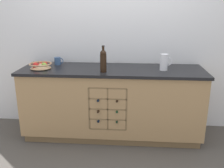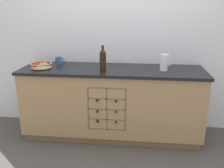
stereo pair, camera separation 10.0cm
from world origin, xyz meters
The scene contains 7 objects.
ground_plane centered at (0.00, 0.00, 0.00)m, with size 14.00×14.00×0.00m, color #4C4742.
back_wall centered at (0.00, 0.38, 1.27)m, with size 4.64×0.06×2.55m, color white.
kitchen_island centered at (0.00, 0.00, 0.46)m, with size 2.28×0.69×0.91m.
fruit_bowl centered at (-0.88, -0.07, 0.95)m, with size 0.28×0.28×0.09m.
white_pitcher centered at (0.63, -0.02, 1.01)m, with size 0.15×0.10×0.20m.
ceramic_mug centered at (-0.73, 0.17, 0.96)m, with size 0.12×0.08×0.10m.
standing_wine_bottle centered at (-0.09, -0.17, 1.05)m, with size 0.08×0.08×0.31m.
Camera 2 is at (0.34, -3.00, 1.64)m, focal length 40.00 mm.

